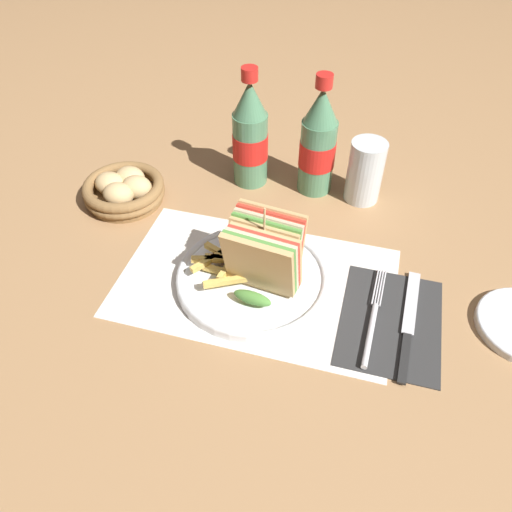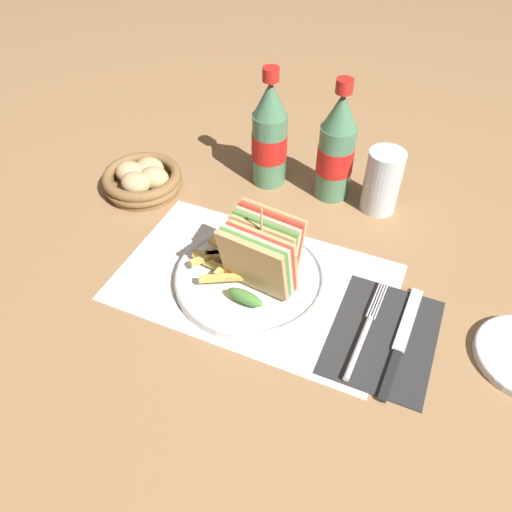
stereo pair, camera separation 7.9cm
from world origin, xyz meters
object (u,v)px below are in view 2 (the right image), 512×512
coke_bottle_far (336,149)px  bread_basket (143,179)px  plate_main (251,277)px  knife (401,341)px  glass_near (382,181)px  club_sandwich (261,256)px  coke_bottle_near (270,137)px  fork (363,337)px

coke_bottle_far → bread_basket: size_ratio=1.52×
plate_main → coke_bottle_far: bearing=80.2°
knife → glass_near: glass_near is taller
coke_bottle_far → plate_main: bearing=-99.8°
club_sandwich → coke_bottle_near: size_ratio=0.63×
plate_main → glass_near: 0.31m
coke_bottle_near → plate_main: bearing=-73.4°
knife → coke_bottle_near: bearing=140.2°
plate_main → coke_bottle_far: 0.30m
knife → coke_bottle_near: size_ratio=0.92×
knife → bread_basket: bearing=164.9°
plate_main → club_sandwich: size_ratio=1.68×
coke_bottle_far → glass_near: bearing=-4.0°
club_sandwich → fork: club_sandwich is taller
club_sandwich → coke_bottle_far: bearing=84.3°
knife → glass_near: 0.32m
fork → glass_near: (-0.05, 0.31, 0.05)m
club_sandwich → knife: bearing=-4.8°
club_sandwich → coke_bottle_far: (0.03, 0.28, 0.03)m
knife → plate_main: bearing=176.2°
coke_bottle_far → fork: bearing=-65.2°
plate_main → club_sandwich: bearing=-19.4°
club_sandwich → glass_near: (0.12, 0.28, -0.01)m
club_sandwich → knife: 0.24m
club_sandwich → bread_basket: 0.35m
fork → coke_bottle_far: (-0.15, 0.32, 0.09)m
club_sandwich → coke_bottle_near: coke_bottle_near is taller
bread_basket → knife: bearing=-17.2°
glass_near → bread_basket: 0.45m
coke_bottle_near → glass_near: coke_bottle_near is taller
coke_bottle_near → club_sandwich: bearing=-70.1°
glass_near → coke_bottle_near: bearing=-179.6°
fork → glass_near: size_ratio=1.62×
coke_bottle_near → coke_bottle_far: size_ratio=1.00×
coke_bottle_far → club_sandwich: bearing=-95.7°
plate_main → knife: size_ratio=1.14×
club_sandwich → glass_near: 0.30m
coke_bottle_far → bread_basket: bearing=-158.3°
club_sandwich → knife: (0.23, -0.02, -0.07)m
glass_near → bread_basket: (-0.43, -0.13, -0.03)m
fork → glass_near: 0.32m
club_sandwich → knife: club_sandwich is taller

